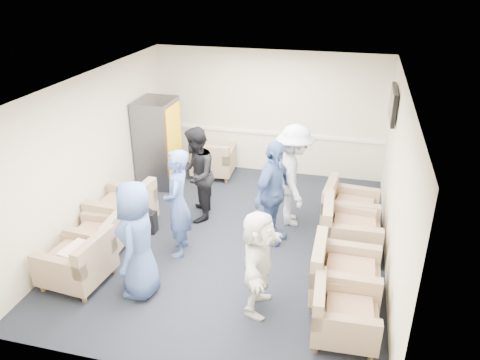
% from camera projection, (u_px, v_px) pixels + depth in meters
% --- Properties ---
extents(floor, '(6.00, 6.00, 0.00)m').
position_uv_depth(floor, '(234.00, 239.00, 8.04)').
color(floor, black).
rests_on(floor, ground).
extents(ceiling, '(6.00, 6.00, 0.00)m').
position_uv_depth(ceiling, '(233.00, 83.00, 6.90)').
color(ceiling, white).
rests_on(ceiling, back_wall).
extents(back_wall, '(5.00, 0.02, 2.70)m').
position_uv_depth(back_wall, '(269.00, 113.00, 10.10)').
color(back_wall, beige).
rests_on(back_wall, floor).
extents(front_wall, '(5.00, 0.02, 2.70)m').
position_uv_depth(front_wall, '(159.00, 279.00, 4.84)').
color(front_wall, beige).
rests_on(front_wall, floor).
extents(left_wall, '(0.02, 6.00, 2.70)m').
position_uv_depth(left_wall, '(93.00, 153.00, 8.02)').
color(left_wall, beige).
rests_on(left_wall, floor).
extents(right_wall, '(0.02, 6.00, 2.70)m').
position_uv_depth(right_wall, '(396.00, 183.00, 6.92)').
color(right_wall, beige).
rests_on(right_wall, floor).
extents(chair_rail, '(4.98, 0.04, 0.06)m').
position_uv_depth(chair_rail, '(268.00, 133.00, 10.28)').
color(chair_rail, white).
rests_on(chair_rail, back_wall).
extents(tv, '(0.10, 1.00, 0.58)m').
position_uv_depth(tv, '(393.00, 105.00, 8.21)').
color(tv, black).
rests_on(tv, right_wall).
extents(armchair_left_near, '(0.95, 0.95, 0.70)m').
position_uv_depth(armchair_left_near, '(80.00, 263.00, 6.80)').
color(armchair_left_near, '#8F765C').
rests_on(armchair_left_near, floor).
extents(armchair_left_mid, '(0.82, 0.82, 0.62)m').
position_uv_depth(armchair_left_mid, '(100.00, 238.00, 7.48)').
color(armchair_left_mid, '#8F765C').
rests_on(armchair_left_mid, floor).
extents(armchair_left_far, '(1.00, 1.00, 0.75)m').
position_uv_depth(armchair_left_far, '(125.00, 212.00, 8.14)').
color(armchair_left_far, '#8F765C').
rests_on(armchair_left_far, floor).
extents(armchair_right_near, '(0.85, 0.85, 0.65)m').
position_uv_depth(armchair_right_near, '(340.00, 316.00, 5.83)').
color(armchair_right_near, '#8F765C').
rests_on(armchair_right_near, floor).
extents(armchair_right_midnear, '(0.93, 0.93, 0.74)m').
position_uv_depth(armchair_right_midnear, '(341.00, 277.00, 6.48)').
color(armchair_right_midnear, '#8F765C').
rests_on(armchair_right_midnear, floor).
extents(armchair_right_midfar, '(0.97, 0.97, 0.74)m').
position_uv_depth(armchair_right_midfar, '(347.00, 231.00, 7.56)').
color(armchair_right_midfar, '#8F765C').
rests_on(armchair_right_midfar, floor).
extents(armchair_right_far, '(0.99, 0.99, 0.72)m').
position_uv_depth(armchair_right_far, '(347.00, 210.00, 8.21)').
color(armchair_right_far, '#8F765C').
rests_on(armchair_right_far, floor).
extents(armchair_corner, '(0.92, 0.92, 0.69)m').
position_uv_depth(armchair_corner, '(213.00, 161.00, 10.26)').
color(armchair_corner, '#8F765C').
rests_on(armchair_corner, floor).
extents(vending_machine, '(0.74, 0.87, 1.83)m').
position_uv_depth(vending_machine, '(158.00, 143.00, 9.70)').
color(vending_machine, '#4E4E56').
rests_on(vending_machine, floor).
extents(backpack, '(0.27, 0.19, 0.46)m').
position_uv_depth(backpack, '(148.00, 220.00, 8.16)').
color(backpack, black).
rests_on(backpack, floor).
extents(pillow, '(0.42, 0.51, 0.13)m').
position_uv_depth(pillow, '(77.00, 252.00, 6.74)').
color(pillow, white).
rests_on(pillow, armchair_left_near).
extents(person_front_left, '(0.67, 0.92, 1.73)m').
position_uv_depth(person_front_left, '(137.00, 240.00, 6.42)').
color(person_front_left, '#3D5592').
rests_on(person_front_left, floor).
extents(person_mid_left, '(0.56, 0.73, 1.79)m').
position_uv_depth(person_mid_left, '(178.00, 204.00, 7.31)').
color(person_mid_left, '#3D5592').
rests_on(person_mid_left, floor).
extents(person_back_left, '(0.83, 0.97, 1.75)m').
position_uv_depth(person_back_left, '(196.00, 175.00, 8.34)').
color(person_back_left, black).
rests_on(person_back_left, floor).
extents(person_back_right, '(0.96, 1.33, 1.85)m').
position_uv_depth(person_back_right, '(294.00, 176.00, 8.18)').
color(person_back_right, white).
rests_on(person_back_right, floor).
extents(person_mid_right, '(0.74, 1.13, 1.79)m').
position_uv_depth(person_mid_right, '(273.00, 193.00, 7.63)').
color(person_mid_right, '#3D5592').
rests_on(person_mid_right, floor).
extents(person_front_right, '(0.45, 1.38, 1.49)m').
position_uv_depth(person_front_right, '(258.00, 262.00, 6.14)').
color(person_front_right, white).
rests_on(person_front_right, floor).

